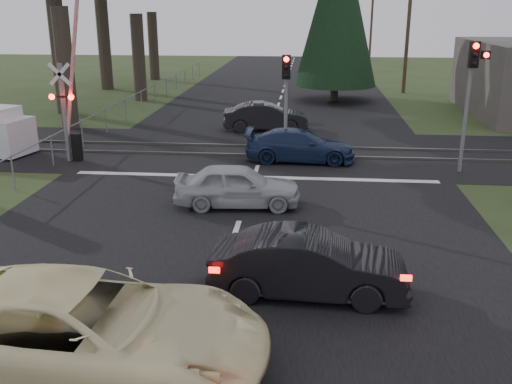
# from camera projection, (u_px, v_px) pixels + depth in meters

# --- Properties ---
(ground) EXTENTS (120.00, 120.00, 0.00)m
(ground) POSITION_uv_depth(u_px,v_px,m) (219.00, 282.00, 12.65)
(ground) COLOR #313C1B
(ground) RESTS_ON ground
(road) EXTENTS (14.00, 100.00, 0.01)m
(road) POSITION_uv_depth(u_px,v_px,m) (258.00, 164.00, 22.11)
(road) COLOR black
(road) RESTS_ON ground
(rail_corridor) EXTENTS (120.00, 8.00, 0.01)m
(rail_corridor) POSITION_uv_depth(u_px,v_px,m) (263.00, 152.00, 24.00)
(rail_corridor) COLOR black
(rail_corridor) RESTS_ON ground
(stop_line) EXTENTS (13.00, 0.35, 0.00)m
(stop_line) POSITION_uv_depth(u_px,v_px,m) (254.00, 177.00, 20.41)
(stop_line) COLOR silver
(stop_line) RESTS_ON ground
(rail_near) EXTENTS (120.00, 0.12, 0.10)m
(rail_near) POSITION_uv_depth(u_px,v_px,m) (261.00, 155.00, 23.23)
(rail_near) COLOR #59544C
(rail_near) RESTS_ON ground
(rail_far) EXTENTS (120.00, 0.12, 0.10)m
(rail_far) POSITION_uv_depth(u_px,v_px,m) (264.00, 146.00, 24.75)
(rail_far) COLOR #59544C
(rail_far) RESTS_ON ground
(crossing_signal) EXTENTS (1.62, 0.38, 6.96)m
(crossing_signal) POSITION_uv_depth(u_px,v_px,m) (70.00, 109.00, 21.91)
(crossing_signal) COLOR slate
(crossing_signal) RESTS_ON ground
(traffic_signal_right) EXTENTS (0.68, 0.48, 4.70)m
(traffic_signal_right) POSITION_uv_depth(u_px,v_px,m) (472.00, 82.00, 19.92)
(traffic_signal_right) COLOR slate
(traffic_signal_right) RESTS_ON ground
(traffic_signal_center) EXTENTS (0.32, 0.48, 4.10)m
(traffic_signal_center) POSITION_uv_depth(u_px,v_px,m) (286.00, 89.00, 21.79)
(traffic_signal_center) COLOR slate
(traffic_signal_center) RESTS_ON ground
(utility_pole_mid) EXTENTS (1.80, 0.26, 9.00)m
(utility_pole_mid) POSITION_uv_depth(u_px,v_px,m) (409.00, 23.00, 38.83)
(utility_pole_mid) COLOR #4C3D2D
(utility_pole_mid) RESTS_ON ground
(utility_pole_far) EXTENTS (1.80, 0.26, 9.00)m
(utility_pole_far) POSITION_uv_depth(u_px,v_px,m) (372.00, 17.00, 62.49)
(utility_pole_far) COLOR #4C3D2D
(utility_pole_far) RESTS_ON ground
(conifer_tree) EXTENTS (5.20, 5.20, 11.00)m
(conifer_tree) POSITION_uv_depth(u_px,v_px,m) (338.00, 3.00, 35.09)
(conifer_tree) COLOR #473D33
(conifer_tree) RESTS_ON ground
(fence_left) EXTENTS (0.10, 36.00, 1.20)m
(fence_left) POSITION_uv_depth(u_px,v_px,m) (149.00, 107.00, 34.63)
(fence_left) COLOR slate
(fence_left) RESTS_ON ground
(cream_coupe) EXTENTS (6.26, 3.06, 1.71)m
(cream_coupe) POSITION_uv_depth(u_px,v_px,m) (80.00, 330.00, 9.20)
(cream_coupe) COLOR #FAEFB3
(cream_coupe) RESTS_ON ground
(dark_hatchback) EXTENTS (4.18, 1.61, 1.36)m
(dark_hatchback) POSITION_uv_depth(u_px,v_px,m) (309.00, 265.00, 11.93)
(dark_hatchback) COLOR black
(dark_hatchback) RESTS_ON ground
(silver_car) EXTENTS (3.91, 1.79, 1.30)m
(silver_car) POSITION_uv_depth(u_px,v_px,m) (238.00, 186.00, 17.29)
(silver_car) COLOR #ADAFB5
(silver_car) RESTS_ON ground
(blue_sedan) EXTENTS (4.34, 1.83, 1.25)m
(blue_sedan) POSITION_uv_depth(u_px,v_px,m) (300.00, 146.00, 22.37)
(blue_sedan) COLOR #172547
(blue_sedan) RESTS_ON ground
(dark_car_far) EXTENTS (4.23, 1.82, 1.36)m
(dark_car_far) POSITION_uv_depth(u_px,v_px,m) (266.00, 117.00, 27.89)
(dark_car_far) COLOR black
(dark_car_far) RESTS_ON ground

